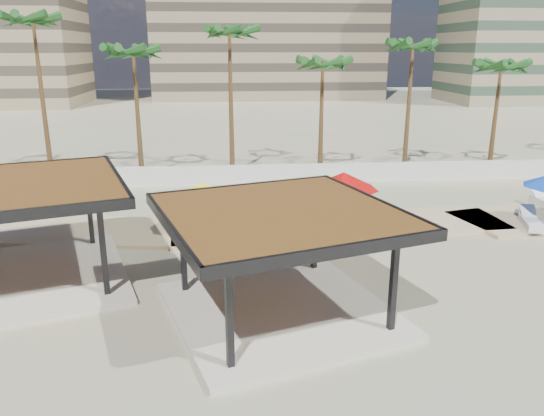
{
  "coord_description": "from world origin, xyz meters",
  "views": [
    {
      "loc": [
        -3.35,
        -16.79,
        8.27
      ],
      "look_at": [
        -1.39,
        5.87,
        1.4
      ],
      "focal_mm": 35.0,
      "sensor_mm": 36.0,
      "label": 1
    }
  ],
  "objects_px": {
    "pavilion_west": "(16,224)",
    "lounger_b": "(531,222)",
    "pavilion_central": "(280,253)",
    "lounger_a": "(259,222)",
    "umbrella_c": "(343,181)"
  },
  "relations": [
    {
      "from": "pavilion_central",
      "to": "lounger_a",
      "type": "height_order",
      "value": "pavilion_central"
    },
    {
      "from": "pavilion_west",
      "to": "lounger_b",
      "type": "distance_m",
      "value": 22.3
    },
    {
      "from": "lounger_b",
      "to": "pavilion_west",
      "type": "bearing_deg",
      "value": 116.4
    },
    {
      "from": "umbrella_c",
      "to": "lounger_a",
      "type": "relative_size",
      "value": 2.08
    },
    {
      "from": "umbrella_c",
      "to": "lounger_a",
      "type": "bearing_deg",
      "value": 160.26
    },
    {
      "from": "pavilion_west",
      "to": "lounger_a",
      "type": "bearing_deg",
      "value": 11.96
    },
    {
      "from": "pavilion_central",
      "to": "lounger_a",
      "type": "xyz_separation_m",
      "value": [
        -0.15,
        8.46,
        -1.76
      ]
    },
    {
      "from": "pavilion_central",
      "to": "pavilion_west",
      "type": "relative_size",
      "value": 0.94
    },
    {
      "from": "lounger_a",
      "to": "lounger_b",
      "type": "bearing_deg",
      "value": -101.95
    },
    {
      "from": "pavilion_central",
      "to": "umbrella_c",
      "type": "relative_size",
      "value": 2.13
    },
    {
      "from": "pavilion_west",
      "to": "umbrella_c",
      "type": "distance_m",
      "value": 13.34
    },
    {
      "from": "pavilion_west",
      "to": "lounger_b",
      "type": "relative_size",
      "value": 4.15
    },
    {
      "from": "pavilion_west",
      "to": "lounger_b",
      "type": "xyz_separation_m",
      "value": [
        21.87,
        3.96,
        -1.87
      ]
    },
    {
      "from": "lounger_b",
      "to": "pavilion_central",
      "type": "bearing_deg",
      "value": 135.66
    },
    {
      "from": "pavilion_west",
      "to": "lounger_b",
      "type": "bearing_deg",
      "value": -7.89
    }
  ]
}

